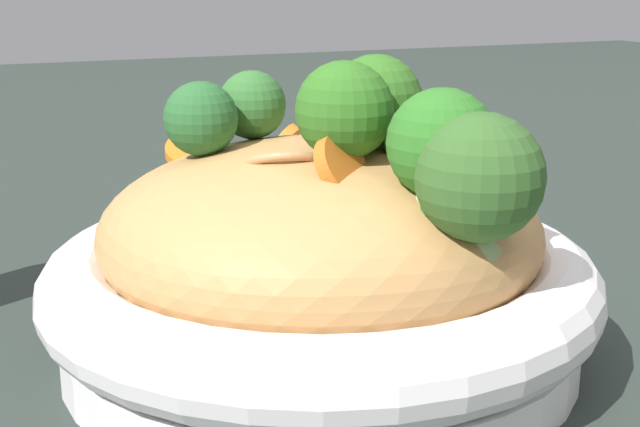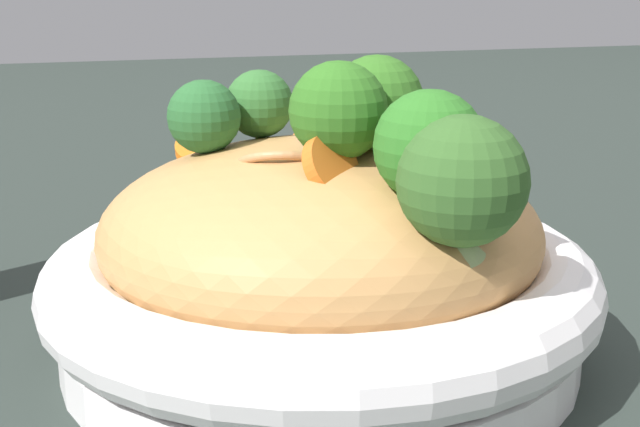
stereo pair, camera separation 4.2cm
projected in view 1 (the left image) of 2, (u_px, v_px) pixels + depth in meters
ground_plane at (320, 353)px, 0.44m from camera, size 3.00×3.00×0.00m
serving_bowl at (320, 297)px, 0.43m from camera, size 0.27×0.27×0.06m
noodle_heap at (320, 230)px, 0.42m from camera, size 0.21×0.21×0.09m
broccoli_florets at (379, 135)px, 0.38m from camera, size 0.13×0.19×0.07m
carrot_coins at (315, 156)px, 0.42m from camera, size 0.12×0.15×0.04m
zucchini_slices at (413, 159)px, 0.40m from camera, size 0.07×0.12×0.04m
chicken_chunks at (434, 149)px, 0.42m from camera, size 0.04×0.10×0.03m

